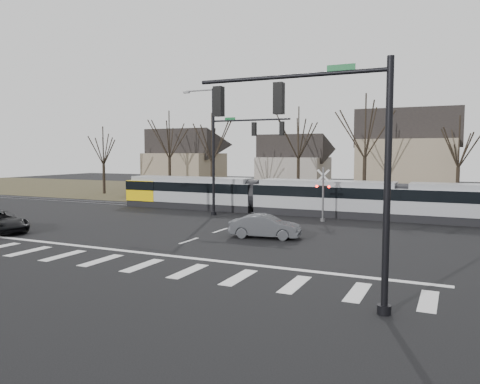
% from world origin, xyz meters
% --- Properties ---
extents(ground, '(140.00, 140.00, 0.00)m').
position_xyz_m(ground, '(0.00, 0.00, 0.00)').
color(ground, black).
extents(grass_verge, '(140.00, 28.00, 0.01)m').
position_xyz_m(grass_verge, '(0.00, 32.00, 0.01)').
color(grass_verge, '#38331E').
rests_on(grass_verge, ground).
extents(crosswalk, '(27.00, 2.60, 0.01)m').
position_xyz_m(crosswalk, '(0.00, -4.00, 0.01)').
color(crosswalk, silver).
rests_on(crosswalk, ground).
extents(stop_line, '(28.00, 0.35, 0.01)m').
position_xyz_m(stop_line, '(0.00, -1.80, 0.01)').
color(stop_line, silver).
rests_on(stop_line, ground).
extents(lane_dashes, '(0.18, 30.00, 0.01)m').
position_xyz_m(lane_dashes, '(0.00, 16.00, 0.01)').
color(lane_dashes, silver).
rests_on(lane_dashes, ground).
extents(rail_pair, '(90.00, 1.52, 0.06)m').
position_xyz_m(rail_pair, '(0.00, 15.80, 0.03)').
color(rail_pair, '#59595E').
rests_on(rail_pair, ground).
extents(tram, '(37.51, 2.79, 2.84)m').
position_xyz_m(tram, '(4.25, 16.00, 1.55)').
color(tram, gray).
rests_on(tram, ground).
extents(sedan, '(2.75, 4.66, 1.39)m').
position_xyz_m(sedan, '(3.63, 4.76, 0.69)').
color(sedan, '#434549').
rests_on(sedan, ground).
extents(signal_pole_near_right, '(6.72, 0.44, 8.00)m').
position_xyz_m(signal_pole_near_right, '(10.11, -6.00, 5.17)').
color(signal_pole_near_right, black).
rests_on(signal_pole_near_right, ground).
extents(signal_pole_far, '(9.28, 0.44, 10.20)m').
position_xyz_m(signal_pole_far, '(-2.41, 12.50, 5.70)').
color(signal_pole_far, black).
rests_on(signal_pole_far, ground).
extents(rail_crossing_signal, '(1.08, 0.36, 4.00)m').
position_xyz_m(rail_crossing_signal, '(5.00, 12.79, 1.89)').
color(rail_crossing_signal, '#59595B').
rests_on(rail_crossing_signal, ground).
extents(tree_row, '(59.20, 7.20, 10.00)m').
position_xyz_m(tree_row, '(2.00, 26.00, 5.00)').
color(tree_row, black).
rests_on(tree_row, ground).
extents(house_a, '(9.72, 8.64, 8.60)m').
position_xyz_m(house_a, '(-20.00, 34.00, 4.46)').
color(house_a, gray).
rests_on(house_a, ground).
extents(house_b, '(8.64, 7.56, 7.65)m').
position_xyz_m(house_b, '(-5.00, 36.00, 3.97)').
color(house_b, gray).
rests_on(house_b, ground).
extents(house_c, '(10.80, 8.64, 10.10)m').
position_xyz_m(house_c, '(9.00, 33.00, 5.23)').
color(house_c, gray).
rests_on(house_c, ground).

